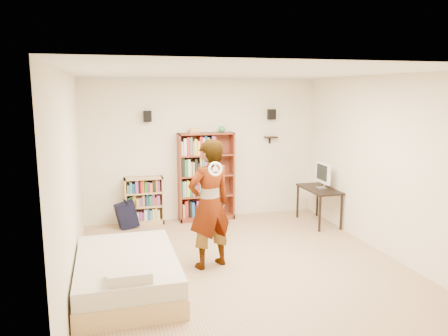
{
  "coord_description": "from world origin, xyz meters",
  "views": [
    {
      "loc": [
        -1.8,
        -5.6,
        2.47
      ],
      "look_at": [
        -0.11,
        0.6,
        1.32
      ],
      "focal_mm": 35.0,
      "sensor_mm": 36.0,
      "label": 1
    }
  ],
  "objects_px": {
    "tall_bookshelf": "(206,177)",
    "person": "(209,204)",
    "daybed": "(127,269)",
    "low_bookshelf": "(144,201)",
    "computer_desk": "(318,206)"
  },
  "relations": [
    {
      "from": "tall_bookshelf",
      "to": "person",
      "type": "xyz_separation_m",
      "value": [
        -0.47,
        -2.24,
        0.07
      ]
    },
    {
      "from": "daybed",
      "to": "person",
      "type": "xyz_separation_m",
      "value": [
        1.17,
        0.45,
        0.63
      ]
    },
    {
      "from": "low_bookshelf",
      "to": "person",
      "type": "relative_size",
      "value": 0.49
    },
    {
      "from": "tall_bookshelf",
      "to": "person",
      "type": "relative_size",
      "value": 0.92
    },
    {
      "from": "low_bookshelf",
      "to": "computer_desk",
      "type": "xyz_separation_m",
      "value": [
        3.14,
        -0.83,
        -0.1
      ]
    },
    {
      "from": "tall_bookshelf",
      "to": "daybed",
      "type": "distance_m",
      "value": 3.2
    },
    {
      "from": "tall_bookshelf",
      "to": "person",
      "type": "distance_m",
      "value": 2.29
    },
    {
      "from": "daybed",
      "to": "tall_bookshelf",
      "type": "bearing_deg",
      "value": 58.73
    },
    {
      "from": "low_bookshelf",
      "to": "computer_desk",
      "type": "distance_m",
      "value": 3.25
    },
    {
      "from": "tall_bookshelf",
      "to": "person",
      "type": "bearing_deg",
      "value": -101.85
    },
    {
      "from": "low_bookshelf",
      "to": "daybed",
      "type": "height_order",
      "value": "low_bookshelf"
    },
    {
      "from": "low_bookshelf",
      "to": "daybed",
      "type": "xyz_separation_m",
      "value": [
        -0.46,
        -2.72,
        -0.16
      ]
    },
    {
      "from": "computer_desk",
      "to": "daybed",
      "type": "bearing_deg",
      "value": -152.29
    },
    {
      "from": "computer_desk",
      "to": "person",
      "type": "xyz_separation_m",
      "value": [
        -2.43,
        -1.44,
        0.57
      ]
    },
    {
      "from": "computer_desk",
      "to": "low_bookshelf",
      "type": "bearing_deg",
      "value": 165.27
    }
  ]
}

